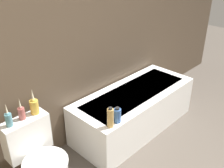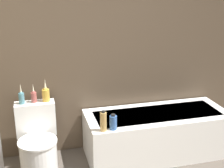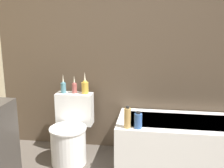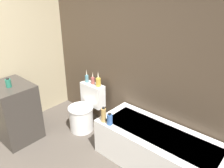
# 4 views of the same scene
# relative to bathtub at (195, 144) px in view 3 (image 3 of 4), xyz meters

# --- Properties ---
(wall_back_tiled) EXTENTS (6.40, 0.06, 2.60)m
(wall_back_tiled) POSITION_rel_bathtub_xyz_m (-0.68, 0.38, 1.04)
(wall_back_tiled) COLOR brown
(wall_back_tiled) RESTS_ON ground_plane
(bathtub) EXTENTS (1.62, 0.66, 0.51)m
(bathtub) POSITION_rel_bathtub_xyz_m (0.00, 0.00, 0.00)
(bathtub) COLOR white
(bathtub) RESTS_ON ground
(toilet) EXTENTS (0.42, 0.55, 0.72)m
(toilet) POSITION_rel_bathtub_xyz_m (-1.34, -0.03, 0.05)
(toilet) COLOR white
(toilet) RESTS_ON ground
(vase_gold) EXTENTS (0.06, 0.06, 0.22)m
(vase_gold) POSITION_rel_bathtub_xyz_m (-1.46, 0.16, 0.53)
(vase_gold) COLOR teal
(vase_gold) RESTS_ON toilet
(vase_silver) EXTENTS (0.06, 0.06, 0.21)m
(vase_silver) POSITION_rel_bathtub_xyz_m (-1.34, 0.18, 0.53)
(vase_silver) COLOR #994C47
(vase_silver) RESTS_ON toilet
(vase_bronze) EXTENTS (0.08, 0.08, 0.25)m
(vase_bronze) POSITION_rel_bathtub_xyz_m (-1.21, 0.17, 0.54)
(vase_bronze) COLOR gold
(vase_bronze) RESTS_ON toilet
(shampoo_bottle_tall) EXTENTS (0.06, 0.06, 0.22)m
(shampoo_bottle_tall) POSITION_rel_bathtub_xyz_m (-0.69, -0.27, 0.35)
(shampoo_bottle_tall) COLOR tan
(shampoo_bottle_tall) RESTS_ON bathtub
(shampoo_bottle_short) EXTENTS (0.07, 0.07, 0.17)m
(shampoo_bottle_short) POSITION_rel_bathtub_xyz_m (-0.59, -0.26, 0.33)
(shampoo_bottle_short) COLOR #335999
(shampoo_bottle_short) RESTS_ON bathtub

